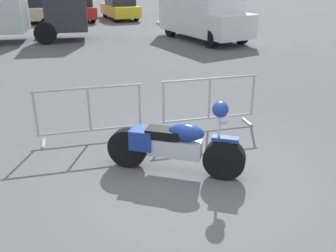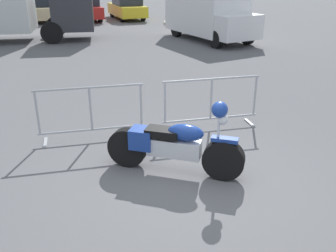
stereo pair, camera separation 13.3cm
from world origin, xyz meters
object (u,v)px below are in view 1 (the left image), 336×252
(crowd_barrier_far, at_px, (209,102))
(parked_car_yellow, at_px, (120,8))
(parked_car_tan, at_px, (32,10))
(parked_car_red, at_px, (77,9))
(pedestrian, at_px, (206,3))
(motorcycle, at_px, (175,145))
(crowd_barrier_near, at_px, (90,113))
(delivery_van, at_px, (202,12))

(crowd_barrier_far, height_order, parked_car_yellow, parked_car_yellow)
(parked_car_yellow, bearing_deg, parked_car_tan, 79.94)
(parked_car_red, relative_size, pedestrian, 2.55)
(parked_car_tan, relative_size, parked_car_yellow, 1.02)
(parked_car_yellow, bearing_deg, motorcycle, 166.87)
(parked_car_red, relative_size, parked_car_yellow, 1.02)
(parked_car_yellow, distance_m, pedestrian, 5.78)
(parked_car_tan, xyz_separation_m, parked_car_yellow, (5.44, -0.28, -0.02))
(motorcycle, height_order, crowd_barrier_near, motorcycle)
(crowd_barrier_far, bearing_deg, parked_car_tan, 103.44)
(crowd_barrier_far, xyz_separation_m, parked_car_tan, (-4.51, 18.86, 0.16))
(crowd_barrier_far, xyz_separation_m, pedestrian, (6.66, 17.86, 0.37))
(delivery_van, bearing_deg, crowd_barrier_far, -34.18)
(delivery_van, distance_m, parked_car_yellow, 8.98)
(crowd_barrier_near, xyz_separation_m, parked_car_red, (0.64, 18.58, 0.16))
(crowd_barrier_near, bearing_deg, parked_car_yellow, 79.75)
(crowd_barrier_near, bearing_deg, pedestrian, 63.01)
(delivery_van, xyz_separation_m, parked_car_yellow, (-2.54, 8.59, -0.54))
(parked_car_tan, distance_m, parked_car_red, 2.73)
(pedestrian, bearing_deg, delivery_van, -161.26)
(crowd_barrier_near, xyz_separation_m, pedestrian, (9.10, 17.86, 0.37))
(parked_car_yellow, bearing_deg, pedestrian, -104.17)
(crowd_barrier_far, height_order, pedestrian, pedestrian)
(crowd_barrier_near, bearing_deg, delivery_van, 59.41)
(crowd_barrier_far, relative_size, delivery_van, 0.38)
(parked_car_yellow, xyz_separation_m, pedestrian, (5.74, -0.72, 0.22))
(parked_car_red, bearing_deg, crowd_barrier_near, 170.96)
(parked_car_red, bearing_deg, delivery_van, -155.60)
(crowd_barrier_near, xyz_separation_m, crowd_barrier_far, (2.43, 0.00, 0.00))
(crowd_barrier_near, relative_size, pedestrian, 1.21)
(parked_car_tan, bearing_deg, parked_car_yellow, -100.06)
(motorcycle, bearing_deg, parked_car_yellow, 113.87)
(crowd_barrier_near, distance_m, pedestrian, 20.05)
(crowd_barrier_near, distance_m, crowd_barrier_far, 2.43)
(motorcycle, distance_m, crowd_barrier_near, 2.03)
(parked_car_tan, relative_size, parked_car_red, 1.00)
(motorcycle, xyz_separation_m, parked_car_red, (-0.57, 20.20, 0.22))
(parked_car_red, distance_m, pedestrian, 8.49)
(crowd_barrier_far, relative_size, parked_car_tan, 0.47)
(crowd_barrier_near, xyz_separation_m, parked_car_yellow, (3.36, 18.58, 0.15))
(delivery_van, bearing_deg, parked_car_tan, -153.05)
(crowd_barrier_far, relative_size, pedestrian, 1.21)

